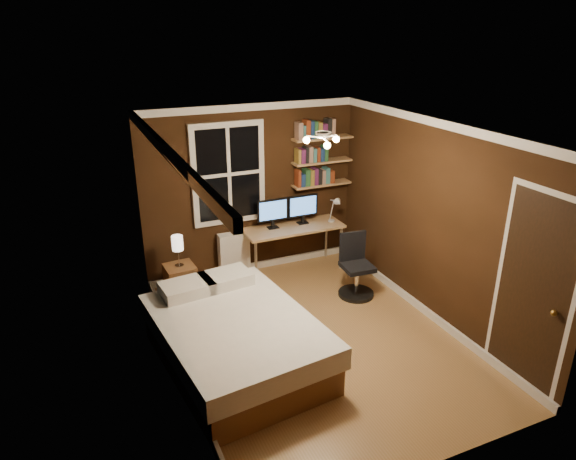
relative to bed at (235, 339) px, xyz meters
name	(u,v)px	position (x,y,z in m)	size (l,w,h in m)	color
floor	(314,339)	(1.00, 0.07, -0.31)	(4.20, 4.20, 0.00)	olive
wall_back	(252,191)	(1.00, 2.17, 0.94)	(3.20, 0.04, 2.50)	black
wall_left	(172,269)	(-0.60, 0.07, 0.94)	(0.04, 4.20, 2.50)	black
wall_right	(433,222)	(2.60, 0.07, 0.94)	(0.04, 4.20, 2.50)	black
ceiling	(319,130)	(1.00, 0.07, 2.19)	(3.20, 4.20, 0.02)	white
window	(228,174)	(0.65, 2.13, 1.24)	(1.06, 0.06, 1.46)	silver
door	(532,295)	(2.59, -1.48, 0.72)	(0.03, 0.82, 2.05)	black
door_knob	(554,313)	(2.55, -1.78, 0.69)	(0.06, 0.06, 0.06)	#B48E3F
ceiling_fixture	(323,142)	(1.00, -0.03, 2.09)	(0.44, 0.44, 0.18)	beige
bookshelf_lower	(321,184)	(2.08, 2.05, 0.94)	(0.92, 0.22, 0.03)	tan
books_row_lower	(322,176)	(2.08, 2.05, 1.07)	(0.54, 0.16, 0.23)	maroon
bookshelf_middle	(322,162)	(2.08, 2.05, 1.29)	(0.92, 0.22, 0.03)	tan
books_row_middle	(322,153)	(2.08, 2.05, 1.42)	(0.48, 0.16, 0.23)	navy
bookshelf_upper	(323,138)	(2.08, 2.05, 1.64)	(0.92, 0.22, 0.03)	tan
books_row_upper	(323,129)	(2.08, 2.05, 1.77)	(0.54, 0.16, 0.23)	#275B2E
bed	(235,339)	(0.00, 0.00, 0.00)	(1.75, 2.26, 0.71)	brown
nightstand	(181,282)	(-0.22, 1.69, -0.06)	(0.39, 0.39, 0.49)	brown
bedside_lamp	(178,251)	(-0.22, 1.69, 0.40)	(0.15, 0.15, 0.43)	white
radiator	(234,255)	(0.66, 2.05, 0.03)	(0.45, 0.16, 0.68)	silver
desk	(293,230)	(1.54, 1.87, 0.34)	(1.49, 0.56, 0.71)	tan
monitor_left	(273,214)	(1.24, 1.94, 0.63)	(0.47, 0.12, 0.44)	black
monitor_right	(303,209)	(1.72, 1.94, 0.63)	(0.47, 0.12, 0.44)	black
desk_lamp	(334,209)	(2.16, 1.76, 0.62)	(0.14, 0.32, 0.44)	silver
office_chair	(356,273)	(2.01, 0.83, 0.02)	(0.49, 0.49, 0.88)	black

